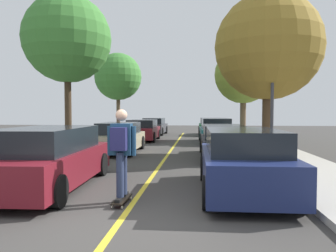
{
  "coord_description": "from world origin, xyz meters",
  "views": [
    {
      "loc": [
        1.29,
        -5.19,
        1.81
      ],
      "look_at": [
        -0.06,
        9.45,
        1.2
      ],
      "focal_mm": 35.05,
      "sensor_mm": 36.0,
      "label": 1
    }
  ],
  "objects_px": {
    "street_tree_right_near": "(243,75)",
    "parked_car_left_near": "(119,138)",
    "parked_car_right_nearest": "(243,161)",
    "street_tree_right_nearest": "(268,47)",
    "parked_car_left_far": "(142,130)",
    "street_tree_left_nearest": "(67,39)",
    "parked_car_right_near": "(223,141)",
    "parked_car_right_farthest": "(211,127)",
    "skateboard": "(122,199)",
    "parked_car_left_farthest": "(154,127)",
    "skateboarder": "(121,148)",
    "parked_car_left_nearest": "(47,158)",
    "streetlamp": "(272,80)",
    "parked_car_right_far": "(215,131)",
    "street_tree_left_near": "(118,77)"
  },
  "relations": [
    {
      "from": "street_tree_right_near",
      "to": "parked_car_left_near",
      "type": "bearing_deg",
      "value": -132.8
    },
    {
      "from": "parked_car_right_nearest",
      "to": "street_tree_right_nearest",
      "type": "distance_m",
      "value": 7.84
    },
    {
      "from": "street_tree_right_nearest",
      "to": "street_tree_right_near",
      "type": "xyz_separation_m",
      "value": [
        0.0,
        7.46,
        -0.31
      ]
    },
    {
      "from": "parked_car_left_far",
      "to": "street_tree_left_nearest",
      "type": "bearing_deg",
      "value": -104.19
    },
    {
      "from": "parked_car_right_near",
      "to": "parked_car_right_farthest",
      "type": "relative_size",
      "value": 1.07
    },
    {
      "from": "parked_car_right_farthest",
      "to": "street_tree_left_nearest",
      "type": "height_order",
      "value": "street_tree_left_nearest"
    },
    {
      "from": "parked_car_left_far",
      "to": "skateboard",
      "type": "bearing_deg",
      "value": -81.78
    },
    {
      "from": "parked_car_right_near",
      "to": "street_tree_right_nearest",
      "type": "xyz_separation_m",
      "value": [
        1.87,
        0.79,
        3.86
      ]
    },
    {
      "from": "parked_car_left_near",
      "to": "street_tree_left_nearest",
      "type": "xyz_separation_m",
      "value": [
        -1.87,
        -1.17,
        4.2
      ]
    },
    {
      "from": "parked_car_right_near",
      "to": "street_tree_right_nearest",
      "type": "distance_m",
      "value": 4.36
    },
    {
      "from": "parked_car_right_nearest",
      "to": "parked_car_left_far",
      "type": "bearing_deg",
      "value": 108.99
    },
    {
      "from": "parked_car_right_nearest",
      "to": "parked_car_left_farthest",
      "type": "bearing_deg",
      "value": 103.49
    },
    {
      "from": "skateboard",
      "to": "skateboarder",
      "type": "height_order",
      "value": "skateboarder"
    },
    {
      "from": "street_tree_right_near",
      "to": "parked_car_left_nearest",
      "type": "bearing_deg",
      "value": -114.76
    },
    {
      "from": "streetlamp",
      "to": "skateboarder",
      "type": "height_order",
      "value": "streetlamp"
    },
    {
      "from": "parked_car_right_nearest",
      "to": "parked_car_right_far",
      "type": "height_order",
      "value": "parked_car_right_far"
    },
    {
      "from": "parked_car_right_nearest",
      "to": "skateboard",
      "type": "bearing_deg",
      "value": -156.63
    },
    {
      "from": "parked_car_left_farthest",
      "to": "parked_car_right_near",
      "type": "distance_m",
      "value": 14.05
    },
    {
      "from": "parked_car_right_near",
      "to": "street_tree_left_near",
      "type": "xyz_separation_m",
      "value": [
        -6.45,
        8.8,
        3.57
      ]
    },
    {
      "from": "parked_car_right_farthest",
      "to": "street_tree_left_nearest",
      "type": "relative_size",
      "value": 0.64
    },
    {
      "from": "parked_car_left_nearest",
      "to": "parked_car_left_near",
      "type": "xyz_separation_m",
      "value": [
        -0.0,
        7.02,
        -0.06
      ]
    },
    {
      "from": "parked_car_right_nearest",
      "to": "street_tree_right_near",
      "type": "relative_size",
      "value": 0.68
    },
    {
      "from": "parked_car_right_far",
      "to": "street_tree_right_near",
      "type": "relative_size",
      "value": 0.77
    },
    {
      "from": "parked_car_right_farthest",
      "to": "street_tree_right_nearest",
      "type": "distance_m",
      "value": 12.98
    },
    {
      "from": "parked_car_right_farthest",
      "to": "parked_car_right_far",
      "type": "bearing_deg",
      "value": -89.99
    },
    {
      "from": "parked_car_left_near",
      "to": "parked_car_left_far",
      "type": "height_order",
      "value": "parked_car_left_near"
    },
    {
      "from": "parked_car_left_nearest",
      "to": "street_tree_right_near",
      "type": "bearing_deg",
      "value": 65.24
    },
    {
      "from": "street_tree_left_nearest",
      "to": "skateboarder",
      "type": "distance_m",
      "value": 8.9
    },
    {
      "from": "parked_car_right_nearest",
      "to": "parked_car_left_near",
      "type": "bearing_deg",
      "value": 122.86
    },
    {
      "from": "parked_car_right_nearest",
      "to": "skateboard",
      "type": "distance_m",
      "value": 2.8
    },
    {
      "from": "parked_car_right_nearest",
      "to": "street_tree_right_near",
      "type": "xyz_separation_m",
      "value": [
        1.87,
        14.06,
        3.48
      ]
    },
    {
      "from": "street_tree_right_nearest",
      "to": "parked_car_left_farthest",
      "type": "bearing_deg",
      "value": 117.31
    },
    {
      "from": "parked_car_right_near",
      "to": "street_tree_left_nearest",
      "type": "height_order",
      "value": "street_tree_left_nearest"
    },
    {
      "from": "streetlamp",
      "to": "parked_car_left_farthest",
      "type": "bearing_deg",
      "value": 114.47
    },
    {
      "from": "skateboard",
      "to": "street_tree_right_nearest",
      "type": "bearing_deg",
      "value": 60.36
    },
    {
      "from": "parked_car_left_farthest",
      "to": "skateboarder",
      "type": "height_order",
      "value": "skateboarder"
    },
    {
      "from": "street_tree_right_near",
      "to": "skateboard",
      "type": "height_order",
      "value": "street_tree_right_near"
    },
    {
      "from": "street_tree_left_near",
      "to": "streetlamp",
      "type": "height_order",
      "value": "street_tree_left_near"
    },
    {
      "from": "parked_car_left_nearest",
      "to": "street_tree_left_near",
      "type": "bearing_deg",
      "value": 97.33
    },
    {
      "from": "parked_car_left_near",
      "to": "parked_car_right_farthest",
      "type": "distance_m",
      "value": 12.62
    },
    {
      "from": "parked_car_right_nearest",
      "to": "parked_car_right_near",
      "type": "xyz_separation_m",
      "value": [
        0.0,
        5.82,
        -0.06
      ]
    },
    {
      "from": "parked_car_right_far",
      "to": "street_tree_left_near",
      "type": "xyz_separation_m",
      "value": [
        -6.45,
        2.44,
        3.5
      ]
    },
    {
      "from": "parked_car_left_near",
      "to": "skateboarder",
      "type": "relative_size",
      "value": 2.43
    },
    {
      "from": "parked_car_left_nearest",
      "to": "parked_car_right_near",
      "type": "bearing_deg",
      "value": 51.4
    },
    {
      "from": "parked_car_right_far",
      "to": "streetlamp",
      "type": "relative_size",
      "value": 0.93
    },
    {
      "from": "street_tree_left_near",
      "to": "skateboarder",
      "type": "bearing_deg",
      "value": -75.91
    },
    {
      "from": "parked_car_right_far",
      "to": "street_tree_left_nearest",
      "type": "bearing_deg",
      "value": -135.95
    },
    {
      "from": "parked_car_left_nearest",
      "to": "street_tree_left_near",
      "type": "xyz_separation_m",
      "value": [
        -1.87,
        14.54,
        3.5
      ]
    },
    {
      "from": "parked_car_left_nearest",
      "to": "parked_car_right_near",
      "type": "xyz_separation_m",
      "value": [
        4.58,
        5.74,
        -0.07
      ]
    },
    {
      "from": "parked_car_left_near",
      "to": "streetlamp",
      "type": "height_order",
      "value": "streetlamp"
    }
  ]
}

